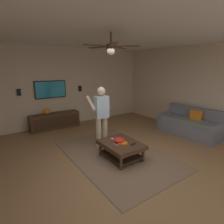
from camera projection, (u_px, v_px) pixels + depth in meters
The scene contains 19 objects.
ground_plane at pixel (118, 164), 4.07m from camera, with size 8.63×8.63×0.00m, color olive.
wall_back_tv at pixel (59, 87), 6.65m from camera, with size 0.10×7.28×2.85m, color #C6B299.
wall_side_window at pixel (209, 90), 5.72m from camera, with size 7.39×0.10×2.85m, color beige.
ceiling_slab at pixel (119, 25), 3.39m from camera, with size 7.39×7.28×0.10m, color white.
area_rug at pixel (116, 155), 4.52m from camera, with size 3.16×2.06×0.01m, color #7A604C.
couch at pixel (189, 125), 5.85m from camera, with size 1.94×0.94×0.87m.
coffee_table at pixel (121, 147), 4.29m from camera, with size 1.00×0.80×0.40m.
media_console at pixel (55, 121), 6.47m from camera, with size 0.45×1.70×0.55m.
tv at pixel (51, 89), 6.40m from camera, with size 0.05×1.09×0.61m.
person_standing at pixel (101, 113), 4.83m from camera, with size 0.54×0.55×1.64m.
bowl at pixel (119, 140), 4.25m from camera, with size 0.27×0.27×0.12m, color red.
remote_white at pixel (113, 139), 4.44m from camera, with size 0.15×0.04×0.02m, color white.
remote_black at pixel (133, 144), 4.16m from camera, with size 0.15×0.04×0.02m, color black.
remote_grey at pixel (115, 145), 4.11m from camera, with size 0.15×0.04×0.02m, color slate.
book at pixel (122, 143), 4.19m from camera, with size 0.22×0.16×0.04m, color orange.
vase_round at pixel (47, 111), 6.21m from camera, with size 0.22×0.22×0.22m, color orange.
wall_speaker_left at pixel (80, 89), 7.05m from camera, with size 0.06×0.12×0.22m, color black.
wall_speaker_right at pixel (19, 92), 5.85m from camera, with size 0.06×0.12×0.22m, color black.
ceiling_fan at pixel (111, 48), 3.79m from camera, with size 1.15×1.18×0.46m.
Camera 1 is at (-2.95, 2.21, 2.11)m, focal length 29.02 mm.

